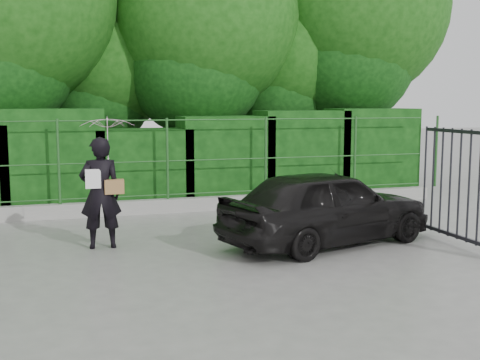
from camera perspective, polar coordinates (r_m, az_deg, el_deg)
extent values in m
plane|color=gray|center=(9.13, -4.19, -8.14)|extent=(80.00, 80.00, 0.00)
cube|color=#9E9E99|center=(13.42, -8.52, -2.51)|extent=(14.00, 0.25, 0.30)
cylinder|color=#245723|center=(13.14, -16.83, 1.66)|extent=(0.06, 0.06, 1.80)
cylinder|color=#245723|center=(13.35, -6.90, 2.01)|extent=(0.06, 0.06, 1.80)
cylinder|color=#245723|center=(13.94, 2.45, 2.29)|extent=(0.06, 0.06, 1.80)
cylinder|color=#245723|center=(14.86, 10.84, 2.48)|extent=(0.06, 0.06, 1.80)
cylinder|color=#245723|center=(16.07, 18.11, 2.61)|extent=(0.06, 0.06, 1.80)
cylinder|color=#245723|center=(13.38, -8.54, -1.46)|extent=(13.60, 0.03, 0.03)
cylinder|color=#245723|center=(13.29, -8.60, 1.74)|extent=(13.60, 0.03, 0.03)
cylinder|color=#245723|center=(13.23, -8.67, 5.62)|extent=(13.60, 0.03, 0.03)
cube|color=black|center=(14.14, -17.25, 1.82)|extent=(2.20, 1.20, 2.30)
cube|color=black|center=(14.30, -9.18, 1.16)|extent=(2.20, 1.20, 1.82)
cube|color=black|center=(14.69, -1.44, 1.97)|extent=(2.20, 1.20, 2.10)
cube|color=black|center=(15.34, 5.77, 2.41)|extent=(2.20, 1.20, 2.23)
cube|color=black|center=(16.22, 12.30, 2.62)|extent=(2.20, 1.20, 2.27)
cylinder|color=black|center=(15.81, -21.05, 6.22)|extent=(0.36, 0.36, 4.50)
cylinder|color=black|center=(17.16, -12.29, 4.51)|extent=(0.36, 0.36, 3.25)
sphere|color=#14470F|center=(17.18, -12.47, 11.02)|extent=(3.90, 3.90, 3.90)
cylinder|color=black|center=(16.56, -3.34, 6.30)|extent=(0.36, 0.36, 4.25)
sphere|color=#14470F|center=(16.71, -3.40, 15.08)|extent=(5.10, 5.10, 5.10)
cylinder|color=black|center=(17.99, 3.92, 5.19)|extent=(0.36, 0.36, 3.50)
sphere|color=#14470F|center=(18.03, 3.98, 11.87)|extent=(4.20, 4.20, 4.20)
cylinder|color=black|center=(18.43, 10.25, 7.09)|extent=(0.36, 0.36, 4.75)
sphere|color=#14470F|center=(18.64, 10.46, 15.88)|extent=(5.70, 5.70, 5.70)
cube|color=#24242A|center=(11.00, 20.02, -5.09)|extent=(0.05, 2.00, 0.06)
cube|color=#24242A|center=(10.77, 20.45, 4.31)|extent=(0.05, 2.00, 0.06)
cylinder|color=#24242A|center=(10.50, 21.71, -0.76)|extent=(0.04, 0.04, 1.90)
cylinder|color=#24242A|center=(10.69, 20.88, -0.58)|extent=(0.04, 0.04, 1.90)
cylinder|color=#24242A|center=(10.89, 20.07, -0.40)|extent=(0.04, 0.04, 1.90)
cylinder|color=#24242A|center=(11.08, 19.29, -0.24)|extent=(0.04, 0.04, 1.90)
cylinder|color=#24242A|center=(11.28, 18.54, -0.08)|extent=(0.04, 0.04, 1.90)
cylinder|color=#24242A|center=(11.49, 17.82, 0.08)|extent=(0.04, 0.04, 1.90)
cylinder|color=#24242A|center=(11.69, 17.12, 0.23)|extent=(0.04, 0.04, 1.90)
imported|color=black|center=(10.30, -13.09, -1.20)|extent=(0.70, 0.48, 1.87)
imported|color=silver|center=(10.27, -12.42, 3.59)|extent=(0.92, 0.94, 0.85)
cube|color=olive|center=(10.23, -11.85, -0.62)|extent=(0.32, 0.15, 0.24)
cube|color=white|center=(10.14, -13.76, 0.10)|extent=(0.25, 0.02, 0.32)
imported|color=black|center=(10.45, 8.25, -2.49)|extent=(4.17, 2.59, 1.32)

